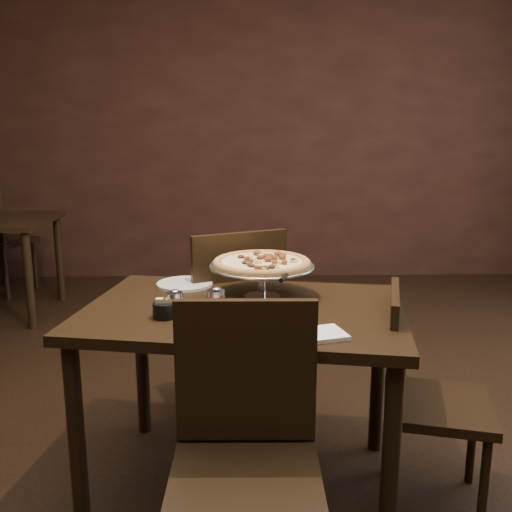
{
  "coord_description": "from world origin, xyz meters",
  "views": [
    {
      "loc": [
        -0.07,
        -2.06,
        1.45
      ],
      "look_at": [
        -0.03,
        0.12,
        0.96
      ],
      "focal_mm": 40.0,
      "sensor_mm": 36.0,
      "label": 1
    }
  ],
  "objects": [
    {
      "name": "chair_side",
      "position": [
        0.6,
        -0.05,
        0.47
      ],
      "size": [
        0.49,
        0.49,
        0.86
      ],
      "rotation": [
        0.0,
        0.0,
        1.32
      ],
      "color": "black",
      "rests_on": "ground"
    },
    {
      "name": "chair_far",
      "position": [
        -0.15,
        0.6,
        0.54
      ],
      "size": [
        0.61,
        0.61,
        0.99
      ],
      "rotation": [
        0.0,
        0.0,
        3.55
      ],
      "color": "black",
      "rests_on": "ground"
    },
    {
      "name": "pizza_stand",
      "position": [
        -0.0,
        0.2,
        0.91
      ],
      "size": [
        0.43,
        0.43,
        0.18
      ],
      "color": "#AFAEB5",
      "rests_on": "dining_table"
    },
    {
      "name": "napkin_stack",
      "position": [
        0.19,
        -0.25,
        0.78
      ],
      "size": [
        0.17,
        0.17,
        0.01
      ],
      "primitive_type": "cube",
      "rotation": [
        0.0,
        0.0,
        0.28
      ],
      "color": "white",
      "rests_on": "dining_table"
    },
    {
      "name": "dining_table",
      "position": [
        -0.08,
        0.07,
        0.67
      ],
      "size": [
        1.35,
        1.02,
        0.77
      ],
      "rotation": [
        0.0,
        0.0,
        -0.17
      ],
      "color": "black",
      "rests_on": "ground"
    },
    {
      "name": "chair_near",
      "position": [
        -0.07,
        -0.53,
        0.52
      ],
      "size": [
        0.45,
        0.45,
        0.94
      ],
      "rotation": [
        0.0,
        0.0,
        -0.02
      ],
      "color": "black",
      "rests_on": "ground"
    },
    {
      "name": "pepper_flake_shaker",
      "position": [
        -0.18,
        -0.04,
        0.82
      ],
      "size": [
        0.07,
        0.07,
        0.11
      ],
      "color": "maroon",
      "rests_on": "dining_table"
    },
    {
      "name": "serving_spatula",
      "position": [
        0.07,
        -0.02,
        0.91
      ],
      "size": [
        0.13,
        0.13,
        0.02
      ],
      "rotation": [
        0.0,
        0.0,
        -0.28
      ],
      "color": "#AFAEB5",
      "rests_on": "pizza_stand"
    },
    {
      "name": "room",
      "position": [
        0.06,
        0.03,
        1.4
      ],
      "size": [
        6.04,
        7.04,
        2.84
      ],
      "color": "black",
      "rests_on": "ground"
    },
    {
      "name": "parmesan_shaker",
      "position": [
        -0.33,
        -0.03,
        0.82
      ],
      "size": [
        0.06,
        0.06,
        0.1
      ],
      "color": "beige",
      "rests_on": "dining_table"
    },
    {
      "name": "packet_caddy",
      "position": [
        -0.37,
        -0.05,
        0.8
      ],
      "size": [
        0.09,
        0.09,
        0.07
      ],
      "rotation": [
        0.0,
        0.0,
        -0.06
      ],
      "color": "black",
      "rests_on": "dining_table"
    },
    {
      "name": "plate_near",
      "position": [
        -0.18,
        -0.22,
        0.78
      ],
      "size": [
        0.26,
        0.26,
        0.01
      ],
      "primitive_type": "cylinder",
      "color": "silver",
      "rests_on": "dining_table"
    },
    {
      "name": "plate_left",
      "position": [
        -0.34,
        0.39,
        0.78
      ],
      "size": [
        0.25,
        0.25,
        0.01
      ],
      "primitive_type": "cylinder",
      "color": "silver",
      "rests_on": "dining_table"
    }
  ]
}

